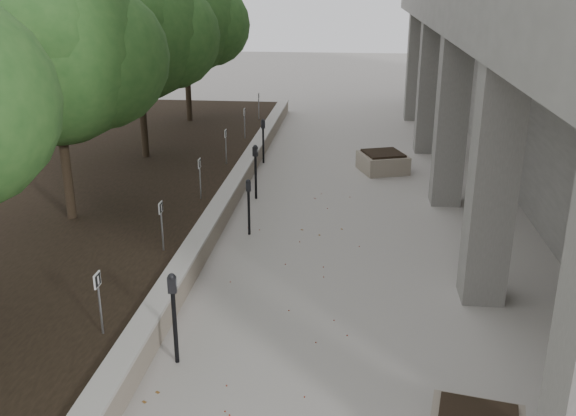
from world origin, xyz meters
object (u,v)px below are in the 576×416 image
at_px(parking_meter_5, 263,141).
at_px(parking_meter_2, 174,319).
at_px(crabapple_tree_4, 139,60).
at_px(parking_meter_4, 256,172).
at_px(crabapple_tree_3, 57,90).
at_px(parking_meter_3, 249,207).
at_px(planter_back, 383,162).
at_px(crabapple_tree_5, 186,43).

bearing_deg(parking_meter_5, parking_meter_2, -104.19).
height_order(crabapple_tree_4, parking_meter_4, crabapple_tree_4).
bearing_deg(parking_meter_4, crabapple_tree_3, -124.82).
bearing_deg(parking_meter_2, parking_meter_3, 79.17).
xyz_separation_m(parking_meter_2, parking_meter_5, (-0.27, 10.58, -0.04)).
bearing_deg(parking_meter_3, crabapple_tree_4, 117.30).
bearing_deg(planter_back, parking_meter_5, 171.85).
bearing_deg(crabapple_tree_4, parking_meter_3, -50.66).
xyz_separation_m(parking_meter_3, parking_meter_4, (-0.22, 2.37, 0.07)).
bearing_deg(crabapple_tree_4, crabapple_tree_5, 90.00).
xyz_separation_m(crabapple_tree_5, parking_meter_2, (3.52, -14.50, -2.42)).
bearing_deg(crabapple_tree_4, parking_meter_5, 18.38).
height_order(parking_meter_2, parking_meter_3, parking_meter_2).
bearing_deg(crabapple_tree_3, crabapple_tree_5, 90.00).
distance_m(crabapple_tree_3, parking_meter_3, 4.53).
bearing_deg(planter_back, parking_meter_2, -107.90).
relative_size(parking_meter_2, parking_meter_4, 1.01).
relative_size(crabapple_tree_5, parking_meter_3, 4.36).
bearing_deg(crabapple_tree_3, parking_meter_5, 61.87).
bearing_deg(crabapple_tree_3, parking_meter_3, 6.34).
relative_size(parking_meter_5, planter_back, 1.10).
relative_size(parking_meter_3, parking_meter_5, 0.93).
height_order(crabapple_tree_3, parking_meter_4, crabapple_tree_3).
bearing_deg(parking_meter_4, crabapple_tree_5, 133.01).
height_order(crabapple_tree_5, parking_meter_2, crabapple_tree_5).
bearing_deg(planter_back, crabapple_tree_4, -175.14).
relative_size(parking_meter_3, planter_back, 1.03).
xyz_separation_m(parking_meter_5, planter_back, (3.52, -0.50, -0.39)).
bearing_deg(crabapple_tree_5, parking_meter_2, -76.36).
distance_m(parking_meter_3, parking_meter_5, 5.69).
height_order(crabapple_tree_3, crabapple_tree_5, same).
relative_size(crabapple_tree_4, parking_meter_2, 3.86).
distance_m(parking_meter_2, parking_meter_4, 7.29).
height_order(crabapple_tree_5, parking_meter_3, crabapple_tree_5).
distance_m(crabapple_tree_4, parking_meter_3, 6.43).
relative_size(parking_meter_2, parking_meter_3, 1.13).
bearing_deg(crabapple_tree_5, planter_back, -33.16).
bearing_deg(parking_meter_4, planter_back, 57.58).
distance_m(crabapple_tree_5, parking_meter_4, 8.39).
height_order(parking_meter_4, planter_back, parking_meter_4).
height_order(crabapple_tree_4, parking_meter_3, crabapple_tree_4).
relative_size(crabapple_tree_3, crabapple_tree_4, 1.00).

